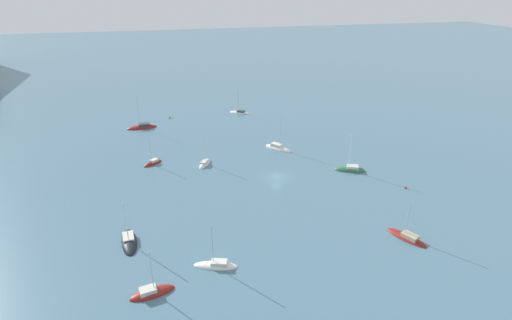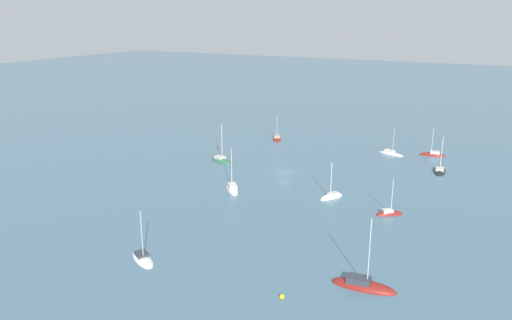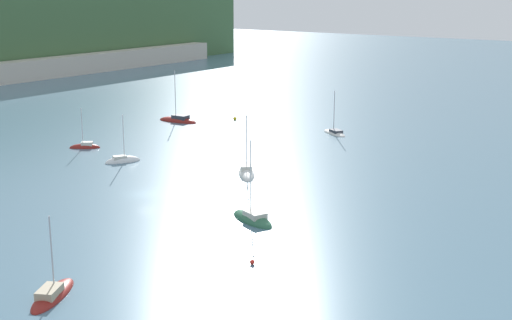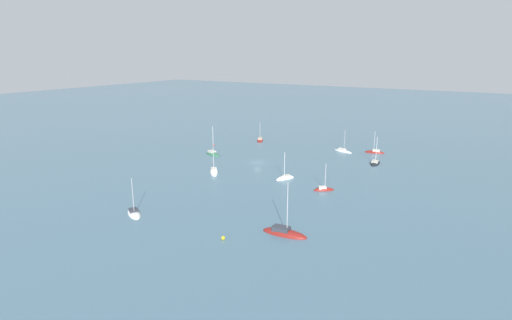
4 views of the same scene
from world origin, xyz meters
name	(u,v)px [view 2 (image 2 of 4)]	position (x,y,z in m)	size (l,w,h in m)	color
ground_plane	(285,173)	(0.00, 0.00, 0.00)	(600.00, 600.00, 0.00)	slate
sailboat_0	(433,155)	(-31.82, 28.42, 0.10)	(3.57, 6.95, 8.31)	maroon
sailboat_1	(232,189)	(15.85, -5.15, 0.12)	(7.79, 6.94, 9.92)	white
sailboat_2	(440,171)	(-18.05, 32.22, 0.07)	(8.43, 3.53, 9.17)	black
sailboat_3	(143,259)	(49.43, -1.35, 0.09)	(5.77, 7.22, 8.68)	white
sailboat_4	(363,286)	(41.70, 30.85, 0.12)	(3.62, 9.18, 11.34)	maroon
sailboat_5	(277,139)	(-28.51, -15.68, 0.12)	(7.95, 5.58, 8.04)	maroon
sailboat_6	(389,214)	(14.18, 27.88, 0.10)	(4.56, 5.20, 7.72)	maroon
sailboat_7	(331,197)	(10.77, 15.34, 0.08)	(5.86, 4.34, 8.53)	white
sailboat_8	(391,154)	(-27.95, 18.35, 0.11)	(4.18, 7.45, 8.33)	white
sailboat_9	(221,161)	(-0.85, -18.14, 0.10)	(5.27, 7.90, 10.73)	#2D6647
mooring_buoy_0	(218,147)	(-12.00, -25.99, 0.25)	(0.51, 0.51, 0.51)	red
mooring_buoy_1	(282,297)	(49.61, 22.21, 0.35)	(0.71, 0.71, 0.71)	yellow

